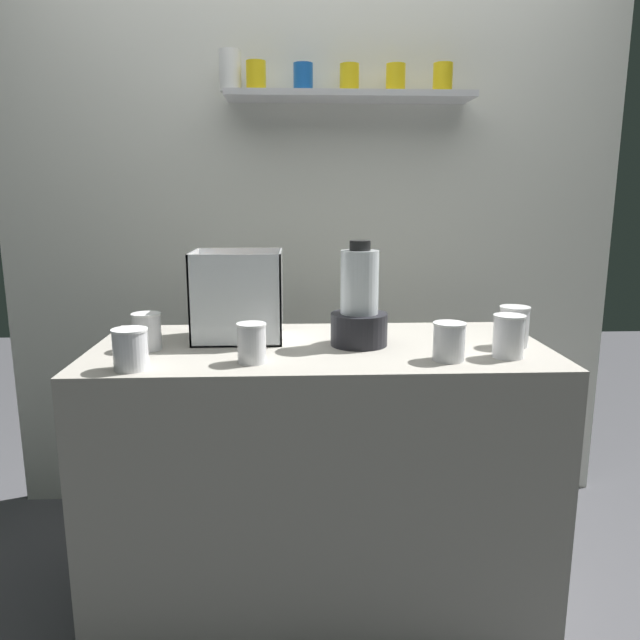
% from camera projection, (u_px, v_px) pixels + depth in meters
% --- Properties ---
extents(ground_plane, '(8.00, 8.00, 0.00)m').
position_uv_depth(ground_plane, '(320.00, 600.00, 2.04)').
color(ground_plane, '#4C4C51').
extents(counter, '(1.40, 0.64, 0.90)m').
position_uv_depth(counter, '(320.00, 479.00, 1.95)').
color(counter, '#9E998E').
rests_on(counter, ground_plane).
extents(back_wall_unit, '(2.60, 0.24, 2.50)m').
position_uv_depth(back_wall_unit, '(313.00, 217.00, 2.53)').
color(back_wall_unit, silver).
rests_on(back_wall_unit, ground_plane).
extents(carrot_display_bin, '(0.28, 0.23, 0.29)m').
position_uv_depth(carrot_display_bin, '(238.00, 312.00, 1.92)').
color(carrot_display_bin, white).
rests_on(carrot_display_bin, counter).
extents(blender_pitcher, '(0.18, 0.18, 0.32)m').
position_uv_depth(blender_pitcher, '(359.00, 306.00, 1.84)').
color(blender_pitcher, black).
rests_on(blender_pitcher, counter).
extents(juice_cup_pomegranate_far_left, '(0.09, 0.09, 0.11)m').
position_uv_depth(juice_cup_pomegranate_far_left, '(147.00, 333.00, 1.80)').
color(juice_cup_pomegranate_far_left, white).
rests_on(juice_cup_pomegranate_far_left, counter).
extents(juice_cup_orange_left, '(0.10, 0.10, 0.11)m').
position_uv_depth(juice_cup_orange_left, '(131.00, 352.00, 1.59)').
color(juice_cup_orange_left, white).
rests_on(juice_cup_orange_left, counter).
extents(juice_cup_carrot_middle, '(0.08, 0.08, 0.11)m').
position_uv_depth(juice_cup_carrot_middle, '(252.00, 345.00, 1.66)').
color(juice_cup_carrot_middle, white).
rests_on(juice_cup_carrot_middle, counter).
extents(juice_cup_pomegranate_right, '(0.09, 0.09, 0.11)m').
position_uv_depth(juice_cup_pomegranate_right, '(449.00, 344.00, 1.68)').
color(juice_cup_pomegranate_right, white).
rests_on(juice_cup_pomegranate_right, counter).
extents(juice_cup_pomegranate_far_right, '(0.09, 0.09, 0.12)m').
position_uv_depth(juice_cup_pomegranate_far_right, '(508.00, 339.00, 1.71)').
color(juice_cup_pomegranate_far_right, white).
rests_on(juice_cup_pomegranate_far_right, counter).
extents(juice_cup_pomegranate_rightmost, '(0.09, 0.09, 0.12)m').
position_uv_depth(juice_cup_pomegranate_rightmost, '(514.00, 328.00, 1.84)').
color(juice_cup_pomegranate_rightmost, white).
rests_on(juice_cup_pomegranate_rightmost, counter).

